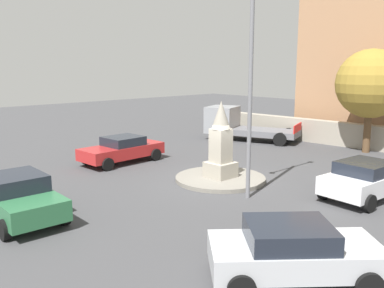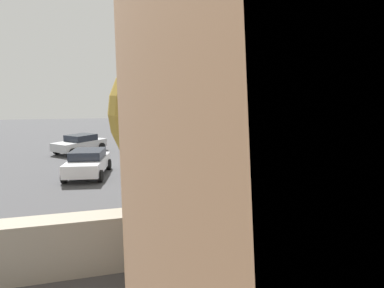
# 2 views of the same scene
# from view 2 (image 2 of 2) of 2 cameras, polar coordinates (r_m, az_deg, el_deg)

# --- Properties ---
(ground_plane) EXTENTS (80.00, 80.00, 0.00)m
(ground_plane) POSITION_cam_2_polar(r_m,az_deg,el_deg) (20.10, -2.41, -3.61)
(ground_plane) COLOR #424244
(traffic_island) EXTENTS (3.98, 3.98, 0.17)m
(traffic_island) POSITION_cam_2_polar(r_m,az_deg,el_deg) (20.08, -2.41, -3.37)
(traffic_island) COLOR gray
(traffic_island) RESTS_ON ground
(monument) EXTENTS (1.12, 1.12, 3.35)m
(monument) POSITION_cam_2_polar(r_m,az_deg,el_deg) (19.79, -2.44, 1.09)
(monument) COLOR #9E9687
(monument) RESTS_ON traffic_island
(streetlamp) EXTENTS (3.60, 0.28, 8.58)m
(streetlamp) POSITION_cam_2_polar(r_m,az_deg,el_deg) (20.39, -9.71, 11.13)
(streetlamp) COLOR slate
(streetlamp) RESTS_ON ground
(car_silver_approaching) EXTENTS (4.21, 3.95, 1.41)m
(car_silver_approaching) POSITION_cam_2_polar(r_m,az_deg,el_deg) (25.14, -20.52, 0.16)
(car_silver_approaching) COLOR #B7BABF
(car_silver_approaching) RESTS_ON ground
(car_green_waiting) EXTENTS (2.13, 4.34, 1.50)m
(car_green_waiting) POSITION_cam_2_polar(r_m,az_deg,el_deg) (28.26, -2.11, 1.77)
(car_green_waiting) COLOR #2D6B42
(car_green_waiting) RESTS_ON ground
(car_red_passing) EXTENTS (4.49, 2.25, 1.37)m
(car_red_passing) POSITION_cam_2_polar(r_m,az_deg,el_deg) (22.68, 11.95, -0.46)
(car_red_passing) COLOR #B22323
(car_red_passing) RESTS_ON ground
(car_white_parked_right) EXTENTS (3.93, 2.27, 1.46)m
(car_white_parked_right) POSITION_cam_2_polar(r_m,az_deg,el_deg) (17.78, -19.19, -3.32)
(car_white_parked_right) COLOR silver
(car_white_parked_right) RESTS_ON ground
(truck_grey_near_island) EXTENTS (4.27, 6.53, 2.21)m
(truck_grey_near_island) POSITION_cam_2_polar(r_m,az_deg,el_deg) (14.69, 28.45, -5.48)
(truck_grey_near_island) COLOR gray
(truck_grey_near_island) RESTS_ON ground
(stone_boundary_wall) EXTENTS (1.89, 17.06, 1.48)m
(stone_boundary_wall) POSITION_cam_2_polar(r_m,az_deg,el_deg) (9.40, 12.68, -14.56)
(stone_boundary_wall) COLOR #9E9687
(stone_boundary_wall) RESTS_ON ground
(tree_near_wall) EXTENTS (3.92, 3.92, 5.95)m
(tree_near_wall) POSITION_cam_2_polar(r_m,az_deg,el_deg) (8.81, -2.91, 5.76)
(tree_near_wall) COLOR brown
(tree_near_wall) RESTS_ON ground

